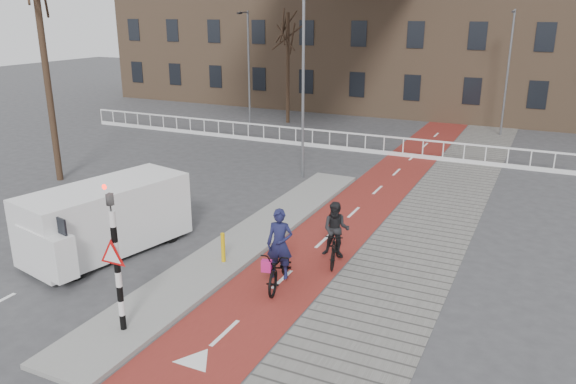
% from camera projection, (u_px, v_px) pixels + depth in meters
% --- Properties ---
extents(ground, '(120.00, 120.00, 0.00)m').
position_uv_depth(ground, '(195.00, 300.00, 14.41)').
color(ground, '#38383A').
rests_on(ground, ground).
extents(bike_lane, '(2.50, 60.00, 0.01)m').
position_uv_depth(bike_lane, '(370.00, 197.00, 22.38)').
color(bike_lane, maroon).
rests_on(bike_lane, ground).
extents(sidewalk, '(3.00, 60.00, 0.01)m').
position_uv_depth(sidewalk, '(441.00, 207.00, 21.23)').
color(sidewalk, slate).
rests_on(sidewalk, ground).
extents(curb_island, '(1.80, 16.00, 0.12)m').
position_uv_depth(curb_island, '(248.00, 239.00, 18.11)').
color(curb_island, gray).
rests_on(curb_island, ground).
extents(traffic_signal, '(0.80, 0.80, 3.68)m').
position_uv_depth(traffic_signal, '(115.00, 255.00, 12.30)').
color(traffic_signal, black).
rests_on(traffic_signal, curb_island).
extents(bollard, '(0.12, 0.12, 0.88)m').
position_uv_depth(bollard, '(223.00, 247.00, 16.23)').
color(bollard, gold).
rests_on(bollard, curb_island).
extents(cyclist_near, '(1.16, 2.21, 2.16)m').
position_uv_depth(cyclist_near, '(280.00, 260.00, 14.97)').
color(cyclist_near, black).
rests_on(cyclist_near, bike_lane).
extents(cyclist_far, '(0.92, 1.81, 1.89)m').
position_uv_depth(cyclist_far, '(336.00, 239.00, 16.26)').
color(cyclist_far, black).
rests_on(cyclist_far, bike_lane).
extents(van, '(3.04, 5.30, 2.14)m').
position_uv_depth(van, '(106.00, 218.00, 16.95)').
color(van, white).
rests_on(van, ground).
extents(railing, '(28.00, 0.10, 0.99)m').
position_uv_depth(railing, '(296.00, 140.00, 30.96)').
color(railing, silver).
rests_on(railing, ground).
extents(townhouse_row, '(46.00, 10.00, 15.90)m').
position_uv_depth(townhouse_row, '(408.00, 0.00, 40.70)').
color(townhouse_row, '#7F6047').
rests_on(townhouse_row, ground).
extents(tree_left, '(0.28, 0.28, 9.74)m').
position_uv_depth(tree_left, '(46.00, 67.00, 23.19)').
color(tree_left, black).
rests_on(tree_left, ground).
extents(tree_mid, '(0.23, 0.23, 6.99)m').
position_uv_depth(tree_mid, '(288.00, 69.00, 36.25)').
color(tree_mid, black).
rests_on(tree_mid, ground).
extents(streetlight_near, '(0.12, 0.12, 7.85)m').
position_uv_depth(streetlight_near, '(303.00, 89.00, 23.83)').
color(streetlight_near, slate).
rests_on(streetlight_near, ground).
extents(streetlight_left, '(0.12, 0.12, 7.09)m').
position_uv_depth(streetlight_left, '(249.00, 70.00, 35.06)').
color(streetlight_left, slate).
rests_on(streetlight_left, ground).
extents(streetlight_right, '(0.12, 0.12, 7.18)m').
position_uv_depth(streetlight_right, '(507.00, 74.00, 32.45)').
color(streetlight_right, slate).
rests_on(streetlight_right, ground).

